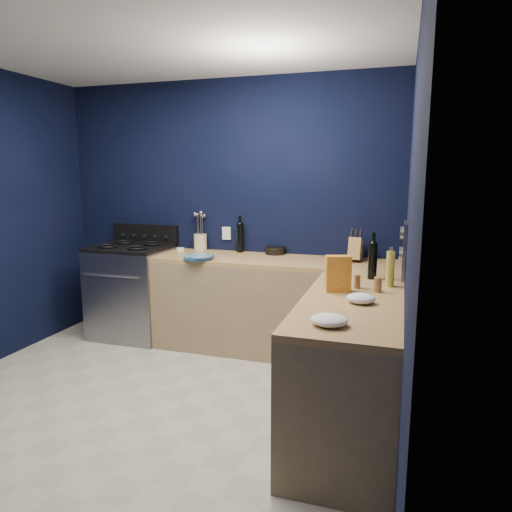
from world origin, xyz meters
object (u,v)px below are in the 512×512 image
at_px(plate_stack, 198,258).
at_px(knife_block, 356,250).
at_px(gas_range, 133,292).
at_px(utensil_crock, 200,242).
at_px(crouton_bag, 338,274).

distance_m(plate_stack, knife_block, 1.44).
distance_m(gas_range, utensil_crock, 0.88).
bearing_deg(plate_stack, gas_range, 165.58).
xyz_separation_m(gas_range, crouton_bag, (2.25, -1.01, 0.56)).
bearing_deg(gas_range, plate_stack, -14.42).
xyz_separation_m(plate_stack, crouton_bag, (1.39, -0.79, 0.11)).
xyz_separation_m(gas_range, knife_block, (2.25, 0.15, 0.54)).
bearing_deg(plate_stack, crouton_bag, -29.69).
distance_m(plate_stack, utensil_crock, 0.53).
distance_m(gas_range, plate_stack, 0.99).
relative_size(gas_range, plate_stack, 3.41).
bearing_deg(plate_stack, knife_block, 14.80).
bearing_deg(utensil_crock, gas_range, -157.64).
bearing_deg(utensil_crock, knife_block, -4.37).
xyz_separation_m(plate_stack, utensil_crock, (-0.20, 0.49, 0.07)).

